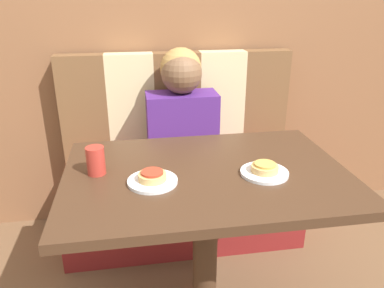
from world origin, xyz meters
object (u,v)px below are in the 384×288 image
Objects in this scene: person at (182,110)px; plate_right at (264,173)px; plate_left at (153,181)px; pizza_right at (265,168)px; pizza_left at (152,176)px; drinking_cup at (96,161)px.

plate_right is (0.20, -0.73, -0.02)m from person.
pizza_right is (0.41, 0.00, 0.02)m from plate_left.
drinking_cup is (-0.20, 0.10, 0.03)m from pizza_left.
plate_right is 1.78× the size of pizza_right.
pizza_right is at bearing 0.00° from pizza_left.
plate_left is at bearing -27.89° from drinking_cup.
person is 3.85× the size of plate_right.
drinking_cup is (-0.60, 0.10, 0.05)m from plate_right.
plate_right is 0.02m from pizza_right.
plate_right is 0.41m from pizza_left.
person is 6.85× the size of pizza_left.
pizza_right is at bearing -9.77° from drinking_cup.
pizza_right is (0.00, 0.00, 0.02)m from plate_right.
pizza_left is at bearing -105.60° from person.
drinking_cup is at bearing 170.23° from pizza_right.
pizza_right is (0.41, 0.00, 0.00)m from pizza_left.
person is at bearing 74.40° from plate_left.
pizza_right is at bearing -74.40° from person.
person is 0.74m from drinking_cup.
drinking_cup is at bearing -122.61° from person.
plate_right is at bearing -153.43° from pizza_right.
pizza_left reaches higher than plate_left.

